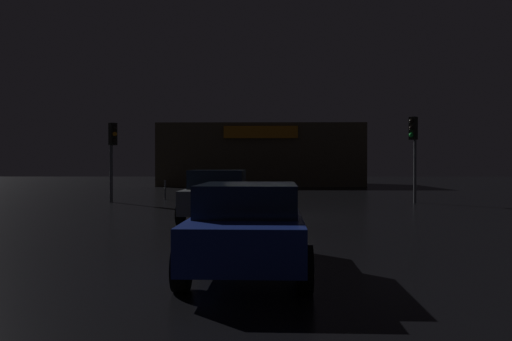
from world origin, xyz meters
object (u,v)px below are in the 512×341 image
object	(u,v)px
traffic_signal_cross_left	(112,147)
car_near	(249,225)
store_building	(261,156)
traffic_signal_main	(414,140)
car_far	(217,195)

from	to	relation	value
traffic_signal_cross_left	car_near	xyz separation A→B (m)	(6.81, -15.88, -1.83)
traffic_signal_cross_left	car_near	bearing A→B (deg)	-66.80
traffic_signal_cross_left	car_near	world-z (taller)	traffic_signal_cross_left
traffic_signal_cross_left	car_near	distance (m)	17.38
store_building	traffic_signal_main	world-z (taller)	store_building
car_near	car_far	world-z (taller)	car_far
traffic_signal_main	car_near	distance (m)	17.41
store_building	car_near	distance (m)	38.01
store_building	traffic_signal_cross_left	xyz separation A→B (m)	(-6.71, -22.08, 0.05)
traffic_signal_cross_left	car_near	size ratio (longest dim) A/B	0.84
traffic_signal_main	traffic_signal_cross_left	world-z (taller)	traffic_signal_main
car_far	traffic_signal_cross_left	bearing A→B (deg)	125.18
store_building	traffic_signal_main	xyz separation A→B (m)	(7.13, -22.18, 0.32)
store_building	car_near	size ratio (longest dim) A/B	3.80
car_near	car_far	distance (m)	8.06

